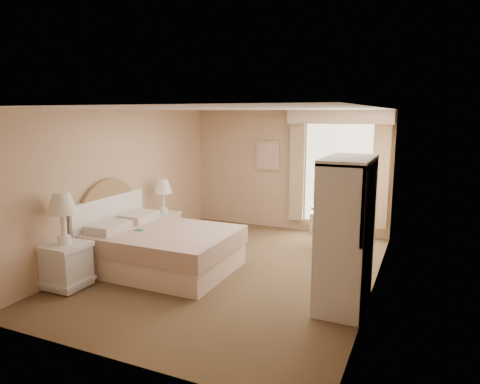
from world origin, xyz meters
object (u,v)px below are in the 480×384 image
at_px(nightstand_far, 164,219).
at_px(round_table, 329,219).
at_px(bed, 158,247).
at_px(cafe_chair, 341,215).
at_px(armoire, 346,245).
at_px(nightstand_near, 66,253).

distance_m(nightstand_far, round_table, 3.12).
bearing_deg(bed, cafe_chair, 45.95).
relative_size(round_table, armoire, 0.38).
xyz_separation_m(nightstand_near, cafe_chair, (3.11, 3.64, 0.06)).
bearing_deg(nightstand_near, nightstand_far, 90.00).
distance_m(nightstand_near, round_table, 4.58).
height_order(nightstand_far, armoire, armoire).
height_order(bed, armoire, armoire).
distance_m(bed, nightstand_near, 1.38).
relative_size(cafe_chair, armoire, 0.52).
distance_m(nightstand_far, armoire, 3.91).
distance_m(nightstand_near, cafe_chair, 4.79).
relative_size(nightstand_near, armoire, 0.71).
xyz_separation_m(nightstand_near, armoire, (3.65, 1.07, 0.28)).
bearing_deg(nightstand_far, nightstand_near, -90.00).
xyz_separation_m(nightstand_far, round_table, (2.90, 1.14, 0.03)).
relative_size(nightstand_far, round_table, 1.65).
xyz_separation_m(bed, armoire, (2.93, -0.10, 0.43)).
distance_m(cafe_chair, armoire, 2.64).
bearing_deg(cafe_chair, bed, -150.12).
xyz_separation_m(bed, nightstand_far, (-0.72, 1.24, 0.09)).
distance_m(bed, armoire, 2.96).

